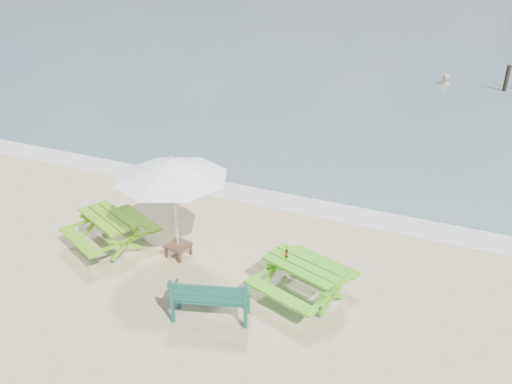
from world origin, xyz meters
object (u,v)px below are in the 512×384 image
at_px(park_bench, 211,305).
at_px(beer_bottle, 287,254).
at_px(picnic_table_left, 111,232).
at_px(patio_umbrella, 172,168).
at_px(side_table, 178,250).
at_px(picnic_table_right, 303,281).
at_px(swimmer, 443,93).

bearing_deg(park_bench, beer_bottle, 54.74).
height_order(picnic_table_left, park_bench, park_bench).
distance_m(patio_umbrella, beer_bottle, 2.69).
bearing_deg(side_table, beer_bottle, -3.14).
bearing_deg(park_bench, side_table, 137.06).
relative_size(picnic_table_left, patio_umbrella, 0.83).
relative_size(picnic_table_left, side_table, 4.17).
xyz_separation_m(park_bench, side_table, (-1.50, 1.40, -0.10)).
height_order(picnic_table_right, beer_bottle, beer_bottle).
height_order(park_bench, beer_bottle, beer_bottle).
relative_size(patio_umbrella, swimmer, 1.44).
xyz_separation_m(picnic_table_right, patio_umbrella, (-2.76, 0.22, 1.65)).
relative_size(side_table, patio_umbrella, 0.20).
relative_size(picnic_table_right, beer_bottle, 8.76).
distance_m(patio_umbrella, swimmer, 17.41).
height_order(beer_bottle, swimmer, beer_bottle).
bearing_deg(patio_umbrella, park_bench, -42.94).
relative_size(park_bench, side_table, 2.77).
bearing_deg(patio_umbrella, beer_bottle, -3.14).
bearing_deg(picnic_table_left, swimmer, 72.47).
bearing_deg(patio_umbrella, picnic_table_left, -171.85).
bearing_deg(swimmer, picnic_table_left, -107.53).
bearing_deg(swimmer, patio_umbrella, -102.95).
xyz_separation_m(side_table, patio_umbrella, (0.00, 0.00, 1.83)).
relative_size(picnic_table_right, patio_umbrella, 0.78).
relative_size(park_bench, beer_bottle, 6.21).
distance_m(picnic_table_right, swimmer, 17.08).
distance_m(picnic_table_left, swimmer, 17.87).
bearing_deg(picnic_table_right, swimmer, 86.27).
xyz_separation_m(side_table, beer_bottle, (2.40, -0.13, 0.62)).
bearing_deg(picnic_table_left, beer_bottle, 1.25).
xyz_separation_m(picnic_table_right, side_table, (-2.76, 0.22, -0.18)).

